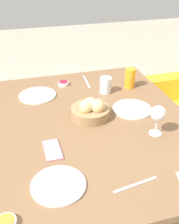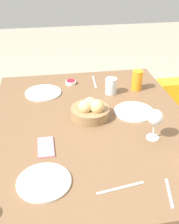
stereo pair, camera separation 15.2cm
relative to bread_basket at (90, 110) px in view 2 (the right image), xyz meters
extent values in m
plane|color=#A89E89|center=(0.04, 0.00, -0.78)|extent=(10.00, 10.00, 0.00)
cube|color=brown|center=(0.04, 0.00, -0.06)|extent=(1.33, 1.06, 0.03)
cube|color=brown|center=(-0.57, -0.48, -0.43)|extent=(0.06, 0.06, 0.69)
cube|color=brown|center=(-0.57, 0.48, -0.43)|extent=(0.06, 0.06, 0.69)
cylinder|color=#99754C|center=(-0.01, 0.00, -0.02)|extent=(0.21, 0.21, 0.05)
sphere|color=#DBB775|center=(-0.01, 0.00, 0.03)|extent=(0.07, 0.07, 0.07)
sphere|color=#DBB775|center=(0.01, -0.03, 0.03)|extent=(0.07, 0.07, 0.07)
sphere|color=#DBB775|center=(0.03, 0.03, 0.03)|extent=(0.08, 0.08, 0.08)
sphere|color=#DBB775|center=(0.00, 0.00, 0.03)|extent=(0.08, 0.08, 0.08)
cylinder|color=silver|center=(-0.33, -0.25, -0.04)|extent=(0.23, 0.23, 0.01)
cylinder|color=silver|center=(0.46, -0.26, -0.04)|extent=(0.22, 0.22, 0.01)
cylinder|color=silver|center=(-0.01, 0.25, -0.04)|extent=(0.22, 0.22, 0.01)
cylinder|color=orange|center=(-0.29, 0.35, 0.02)|extent=(0.07, 0.07, 0.13)
cylinder|color=silver|center=(-0.26, 0.18, 0.00)|extent=(0.07, 0.07, 0.10)
cylinder|color=silver|center=(0.24, 0.27, -0.04)|extent=(0.06, 0.06, 0.00)
cylinder|color=silver|center=(0.24, 0.27, 0.00)|extent=(0.01, 0.01, 0.07)
sphere|color=silver|center=(0.24, 0.27, 0.07)|extent=(0.08, 0.08, 0.08)
cylinder|color=white|center=(-0.44, -0.06, -0.04)|extent=(0.07, 0.07, 0.02)
cylinder|color=#A3192D|center=(-0.44, -0.06, -0.02)|extent=(0.06, 0.06, 0.00)
cube|color=#B7B7BC|center=(-0.45, 0.10, -0.05)|extent=(0.20, 0.02, 0.00)
cube|color=#B7B7BC|center=(0.53, 0.03, -0.05)|extent=(0.04, 0.20, 0.00)
cube|color=#B7B7BC|center=(0.59, 0.21, -0.05)|extent=(0.15, 0.05, 0.00)
cube|color=pink|center=(0.23, -0.25, -0.04)|extent=(0.15, 0.08, 0.01)
camera|label=1|loc=(1.25, -0.36, 0.76)|focal=45.00mm
camera|label=2|loc=(1.28, -0.21, 0.76)|focal=45.00mm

